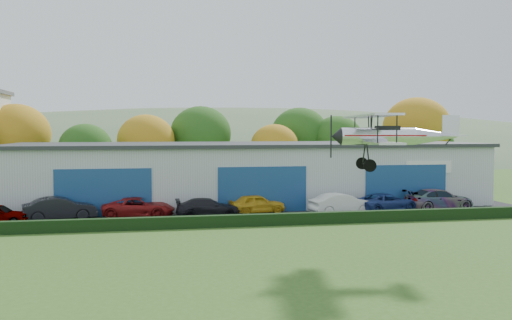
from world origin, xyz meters
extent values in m
plane|color=#34571B|center=(0.00, 0.00, 0.00)|extent=(300.00, 300.00, 0.00)
cube|color=black|center=(3.00, 21.00, 0.03)|extent=(48.00, 9.00, 0.05)
cube|color=black|center=(3.00, 16.20, 0.40)|extent=(46.00, 0.60, 0.80)
cube|color=#B2B7BC|center=(5.00, 28.00, 2.50)|extent=(40.00, 12.00, 5.00)
cube|color=#2D3033|center=(5.00, 28.00, 5.15)|extent=(40.60, 12.60, 0.30)
cube|color=navy|center=(-7.00, 21.95, 1.80)|extent=(7.00, 0.12, 3.60)
cube|color=navy|center=(5.00, 21.95, 1.80)|extent=(7.00, 0.12, 3.60)
cube|color=navy|center=(17.00, 21.95, 1.80)|extent=(7.00, 0.12, 3.60)
cylinder|color=#3D2614|center=(-17.00, 40.00, 1.57)|extent=(0.36, 0.36, 3.15)
ellipsoid|color=#A56414|center=(-17.00, 40.00, 6.03)|extent=(6.84, 6.84, 6.16)
cylinder|color=#3D2614|center=(-10.00, 38.00, 1.22)|extent=(0.36, 0.36, 2.45)
ellipsoid|color=#1E4C14|center=(-10.00, 38.00, 4.69)|extent=(5.32, 5.32, 4.79)
cylinder|color=#3D2614|center=(-4.00, 40.00, 1.40)|extent=(0.36, 0.36, 2.80)
ellipsoid|color=#A56414|center=(-4.00, 40.00, 5.36)|extent=(6.08, 6.08, 5.47)
cylinder|color=#3D2614|center=(2.00, 42.00, 1.57)|extent=(0.36, 0.36, 3.15)
ellipsoid|color=#1E4C14|center=(2.00, 42.00, 6.03)|extent=(6.84, 6.84, 6.16)
cylinder|color=#3D2614|center=(10.00, 40.00, 1.22)|extent=(0.36, 0.36, 2.45)
ellipsoid|color=#A56414|center=(10.00, 40.00, 4.69)|extent=(5.32, 5.32, 4.79)
cylinder|color=#3D2614|center=(18.00, 42.00, 1.40)|extent=(0.36, 0.36, 2.80)
ellipsoid|color=#1E4C14|center=(18.00, 42.00, 5.36)|extent=(6.08, 6.08, 5.47)
cylinder|color=#3D2614|center=(26.00, 38.00, 1.75)|extent=(0.36, 0.36, 3.50)
ellipsoid|color=#A56414|center=(26.00, 38.00, 6.70)|extent=(7.60, 7.60, 6.84)
cylinder|color=#3D2614|center=(30.00, 42.00, 1.22)|extent=(0.36, 0.36, 2.45)
ellipsoid|color=#1E4C14|center=(30.00, 42.00, 4.69)|extent=(5.32, 5.32, 4.79)
cylinder|color=#3D2614|center=(14.00, 44.00, 1.57)|extent=(0.36, 0.36, 3.15)
ellipsoid|color=#1E4C14|center=(14.00, 44.00, 6.03)|extent=(6.84, 6.84, 6.16)
ellipsoid|color=#4C6642|center=(20.00, 140.00, -15.40)|extent=(320.00, 196.00, 56.00)
ellipsoid|color=#4C6642|center=(90.00, 140.00, -9.90)|extent=(240.00, 126.00, 36.00)
imported|color=black|center=(-9.92, 20.85, 0.88)|extent=(5.32, 2.89, 1.66)
imported|color=maroon|center=(-4.43, 21.24, 0.78)|extent=(5.49, 3.02, 1.46)
imported|color=black|center=(0.56, 20.42, 0.74)|extent=(4.75, 1.97, 1.37)
imported|color=gold|center=(4.45, 21.43, 0.79)|extent=(4.54, 2.38, 1.47)
imported|color=silver|center=(10.68, 19.67, 0.86)|extent=(5.11, 2.42, 1.62)
imported|color=navy|center=(14.55, 20.34, 0.77)|extent=(5.69, 3.84, 1.45)
imported|color=gray|center=(19.38, 20.87, 0.86)|extent=(5.65, 2.43, 1.62)
cylinder|color=silver|center=(7.51, 5.66, 6.16)|extent=(3.74, 1.44, 0.87)
cone|color=silver|center=(10.36, 5.20, 6.16)|extent=(2.23, 1.19, 0.87)
cone|color=black|center=(5.47, 5.99, 6.16)|extent=(0.61, 0.93, 0.87)
cube|color=#A80707|center=(7.80, 5.62, 6.20)|extent=(4.13, 1.52, 0.06)
cube|color=black|center=(7.99, 5.58, 6.56)|extent=(1.23, 0.75, 0.24)
cube|color=silver|center=(7.32, 5.69, 5.87)|extent=(2.29, 7.03, 0.10)
cube|color=silver|center=(7.13, 5.72, 7.16)|extent=(2.45, 7.42, 0.10)
cylinder|color=black|center=(6.50, 3.29, 6.52)|extent=(0.07, 0.07, 1.25)
cylinder|color=black|center=(7.35, 3.15, 6.52)|extent=(0.07, 0.07, 1.25)
cylinder|color=black|center=(7.30, 8.23, 6.52)|extent=(0.07, 0.07, 1.25)
cylinder|color=black|center=(8.15, 8.09, 6.52)|extent=(0.07, 0.07, 1.25)
cylinder|color=black|center=(7.08, 5.39, 6.83)|extent=(0.09, 0.21, 0.72)
cylinder|color=black|center=(7.19, 6.05, 6.83)|extent=(0.09, 0.21, 0.72)
cylinder|color=black|center=(6.88, 5.35, 5.34)|extent=(0.17, 0.67, 1.18)
cylinder|color=black|center=(7.01, 6.16, 5.34)|extent=(0.17, 0.67, 1.18)
cylinder|color=black|center=(6.94, 5.75, 4.76)|extent=(0.36, 1.81, 0.07)
cylinder|color=black|center=(6.81, 4.90, 4.76)|extent=(0.63, 0.23, 0.62)
cylinder|color=black|center=(7.08, 6.61, 4.76)|extent=(0.63, 0.23, 0.62)
cylinder|color=black|center=(11.03, 5.09, 5.91)|extent=(0.36, 0.11, 0.41)
cube|color=silver|center=(11.03, 5.09, 6.20)|extent=(1.25, 2.61, 0.06)
cube|color=silver|center=(11.12, 5.08, 6.68)|extent=(0.86, 0.19, 1.06)
cube|color=black|center=(5.22, 6.03, 6.16)|extent=(0.08, 0.12, 2.12)
camera|label=1|loc=(-3.58, -20.26, 6.50)|focal=39.02mm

